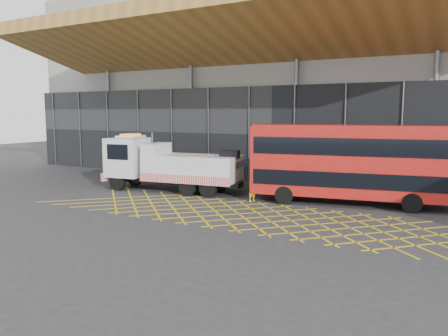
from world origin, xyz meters
The scene contains 6 objects.
ground_plane centered at (0.00, 0.00, 0.00)m, with size 120.00×120.00×0.00m, color #2A2A2C.
road_markings centered at (5.60, 0.00, 0.01)m, with size 27.96×7.16×0.01m.
construction_building centered at (1.92, 18.40, 8.98)m, with size 55.00×23.97×18.00m.
recovery_truck centered at (-3.30, 4.07, 1.98)m, with size 12.37×4.21×4.28m.
bus_towed centered at (9.73, 5.79, 2.80)m, with size 12.70×5.00×5.05m.
worker centered at (3.96, 3.61, 0.82)m, with size 0.59×0.39×1.63m, color yellow.
Camera 1 is at (16.10, -21.97, 5.81)m, focal length 35.00 mm.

